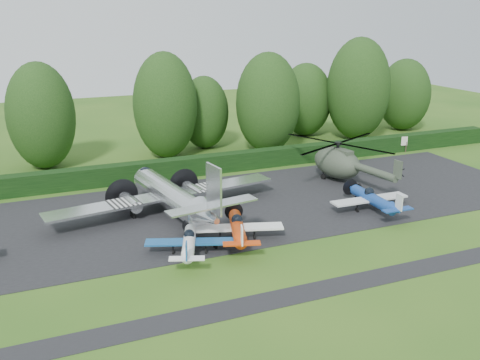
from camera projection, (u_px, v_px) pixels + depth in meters
name	position (u px, v px, depth m)	size (l,w,h in m)	color
ground	(218.00, 263.00, 37.71)	(160.00, 160.00, 0.00)	#285417
apron	(178.00, 215.00, 46.52)	(70.00, 18.00, 0.01)	black
taxiway_verge	(252.00, 305.00, 32.43)	(70.00, 2.00, 0.00)	black
hedgerow	(149.00, 180.00, 56.21)	(90.00, 1.60, 2.00)	black
transport_plane	(171.00, 196.00, 45.71)	(20.99, 16.09, 6.72)	silver
light_plane_white	(189.00, 242.00, 38.66)	(6.44, 6.78, 2.48)	white
light_plane_orange	(237.00, 228.00, 40.95)	(7.17, 7.54, 2.75)	#D43E0C
light_plane_blue	(373.00, 199.00, 47.09)	(7.30, 7.67, 2.80)	navy
helicopter	(338.00, 160.00, 55.42)	(12.71, 14.88, 4.09)	#374031
sign_board	(394.00, 142.00, 66.53)	(3.55, 0.13, 2.00)	#3F3326
tree_0	(404.00, 95.00, 78.23)	(7.50, 7.50, 10.42)	black
tree_1	(358.00, 89.00, 72.02)	(8.51, 8.51, 13.75)	black
tree_2	(41.00, 116.00, 58.76)	(7.38, 7.38, 11.87)	black
tree_5	(268.00, 103.00, 65.50)	(7.89, 7.89, 12.34)	black
tree_6	(204.00, 113.00, 67.87)	(6.22, 6.22, 9.26)	black
tree_7	(306.00, 100.00, 74.77)	(7.29, 7.29, 10.15)	black
tree_8	(165.00, 106.00, 63.01)	(7.56, 7.56, 12.59)	black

